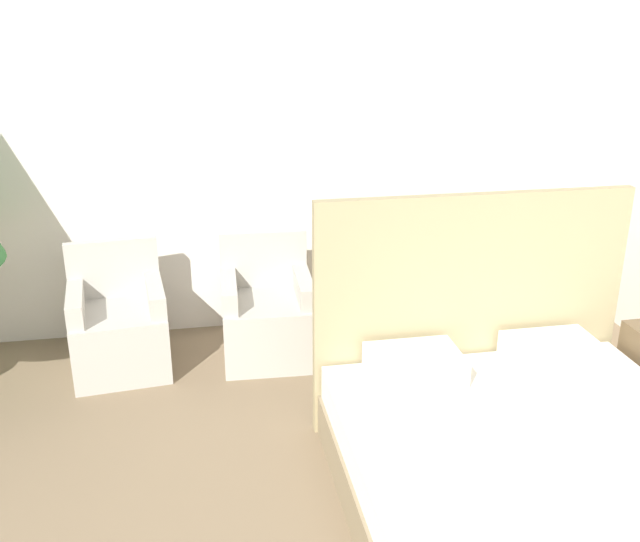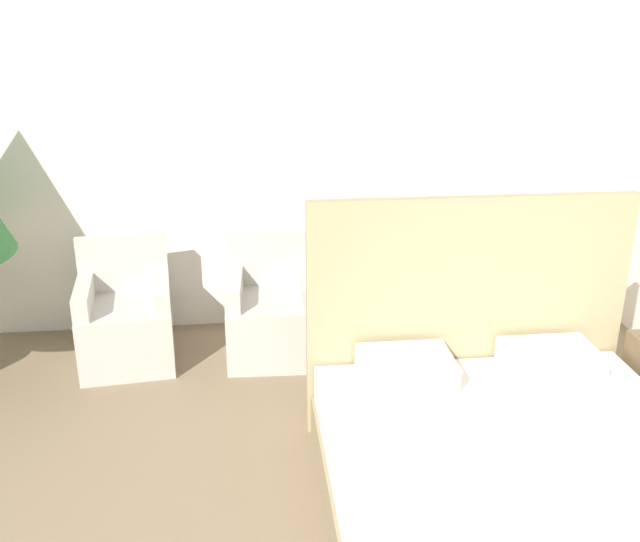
{
  "view_description": "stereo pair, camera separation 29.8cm",
  "coord_description": "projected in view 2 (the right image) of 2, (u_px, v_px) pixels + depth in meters",
  "views": [
    {
      "loc": [
        -0.36,
        -0.97,
        2.28
      ],
      "look_at": [
        0.36,
        2.95,
        0.78
      ],
      "focal_mm": 40.0,
      "sensor_mm": 36.0,
      "label": 1
    },
    {
      "loc": [
        -0.07,
        -1.01,
        2.28
      ],
      "look_at": [
        0.36,
        2.95,
        0.78
      ],
      "focal_mm": 40.0,
      "sensor_mm": 36.0,
      "label": 2
    }
  ],
  "objects": [
    {
      "name": "armchair_near_window_right",
      "position": [
        272.0,
        318.0,
        4.85
      ],
      "size": [
        0.62,
        0.62,
        0.82
      ],
      "rotation": [
        0.0,
        0.0,
        -0.04
      ],
      "color": "#B7B2A8",
      "rests_on": "ground_plane"
    },
    {
      "name": "bed",
      "position": [
        528.0,
        494.0,
        3.13
      ],
      "size": [
        1.78,
        2.24,
        1.35
      ],
      "color": "#8C7A5B",
      "rests_on": "ground_plane"
    },
    {
      "name": "wall_back",
      "position": [
        253.0,
        131.0,
        4.97
      ],
      "size": [
        10.0,
        0.06,
        2.9
      ],
      "color": "silver",
      "rests_on": "ground_plane"
    },
    {
      "name": "armchair_near_window_left",
      "position": [
        126.0,
        325.0,
        4.76
      ],
      "size": [
        0.66,
        0.66,
        0.82
      ],
      "rotation": [
        0.0,
        0.0,
        0.11
      ],
      "color": "#B7B2A8",
      "rests_on": "ground_plane"
    }
  ]
}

